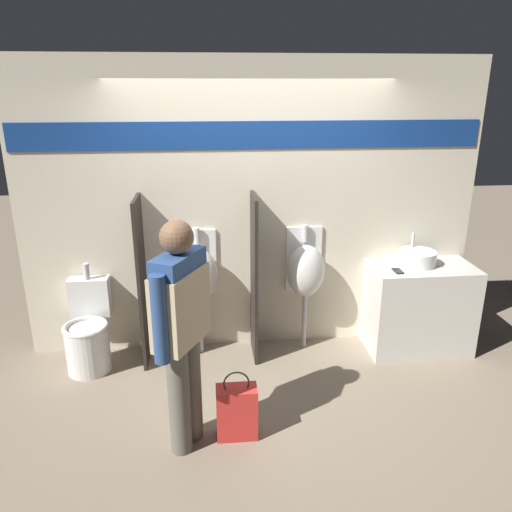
{
  "coord_description": "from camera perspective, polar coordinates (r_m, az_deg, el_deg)",
  "views": [
    {
      "loc": [
        -0.41,
        -3.87,
        2.46
      ],
      "look_at": [
        0.0,
        0.17,
        1.05
      ],
      "focal_mm": 35.0,
      "sensor_mm": 36.0,
      "label": 1
    }
  ],
  "objects": [
    {
      "name": "sink_counter",
      "position": [
        5.05,
        18.09,
        -5.65
      ],
      "size": [
        0.96,
        0.54,
        0.85
      ],
      "color": "silver",
      "rests_on": "ground_plane"
    },
    {
      "name": "toilet",
      "position": [
        4.79,
        -18.62,
        -8.51
      ],
      "size": [
        0.4,
        0.56,
        0.93
      ],
      "color": "white",
      "rests_on": "ground_plane"
    },
    {
      "name": "divider_near_counter",
      "position": [
        4.58,
        -12.89,
        -2.97
      ],
      "size": [
        0.03,
        0.45,
        1.54
      ],
      "color": "#28231E",
      "rests_on": "ground_plane"
    },
    {
      "name": "cell_phone",
      "position": [
        4.69,
        15.9,
        -1.65
      ],
      "size": [
        0.07,
        0.14,
        0.01
      ],
      "color": "black",
      "rests_on": "sink_counter"
    },
    {
      "name": "person_in_vest",
      "position": [
        3.36,
        -8.55,
        -7.47
      ],
      "size": [
        0.4,
        0.52,
        1.66
      ],
      "rotation": [
        0.0,
        0.0,
        1.07
      ],
      "color": "#666056",
      "rests_on": "ground_plane"
    },
    {
      "name": "sink_basin",
      "position": [
        4.9,
        17.89,
        -0.18
      ],
      "size": [
        0.36,
        0.36,
        0.27
      ],
      "color": "white",
      "rests_on": "sink_counter"
    },
    {
      "name": "urinal_far",
      "position": [
        4.71,
        5.7,
        -1.67
      ],
      "size": [
        0.36,
        0.28,
        1.22
      ],
      "color": "silver",
      "rests_on": "ground_plane"
    },
    {
      "name": "divider_mid",
      "position": [
        4.56,
        -0.28,
        -2.57
      ],
      "size": [
        0.03,
        0.45,
        1.54
      ],
      "color": "#28231E",
      "rests_on": "ground_plane"
    },
    {
      "name": "ground_plane",
      "position": [
        4.61,
        0.22,
        -13.14
      ],
      "size": [
        16.0,
        16.0,
        0.0
      ],
      "primitive_type": "plane",
      "color": "gray"
    },
    {
      "name": "urinal_near_counter",
      "position": [
        4.63,
        -6.6,
        -2.1
      ],
      "size": [
        0.36,
        0.28,
        1.22
      ],
      "color": "silver",
      "rests_on": "ground_plane"
    },
    {
      "name": "shopping_bag",
      "position": [
        3.79,
        -2.2,
        -17.33
      ],
      "size": [
        0.3,
        0.16,
        0.54
      ],
      "color": "red",
      "rests_on": "ground_plane"
    },
    {
      "name": "display_wall",
      "position": [
        4.62,
        -0.53,
        5.39
      ],
      "size": [
        4.22,
        0.07,
        2.7
      ],
      "color": "beige",
      "rests_on": "ground_plane"
    }
  ]
}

